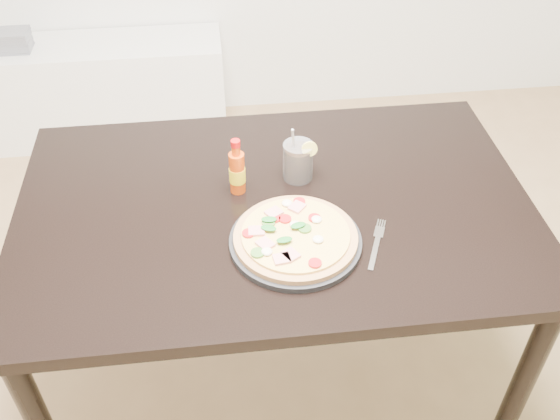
{
  "coord_description": "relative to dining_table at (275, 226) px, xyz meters",
  "views": [
    {
      "loc": [
        -0.14,
        -0.76,
        1.85
      ],
      "look_at": [
        -0.01,
        0.4,
        0.83
      ],
      "focal_mm": 40.0,
      "sensor_mm": 36.0,
      "label": 1
    }
  ],
  "objects": [
    {
      "name": "cd_stack",
      "position": [
        -1.04,
        1.53,
        -0.12
      ],
      "size": [
        0.14,
        0.12,
        0.09
      ],
      "color": "slate",
      "rests_on": "media_console"
    },
    {
      "name": "media_console",
      "position": [
        -0.79,
        1.55,
        -0.42
      ],
      "size": [
        1.4,
        0.34,
        0.5
      ],
      "primitive_type": "cube",
      "color": "white",
      "rests_on": "ground"
    },
    {
      "name": "hot_sauce_bottle",
      "position": [
        -0.1,
        0.07,
        0.15
      ],
      "size": [
        0.06,
        0.06,
        0.17
      ],
      "rotation": [
        0.0,
        0.0,
        0.39
      ],
      "color": "#C33F0B",
      "rests_on": "dining_table"
    },
    {
      "name": "fork",
      "position": [
        0.24,
        -0.19,
        0.09
      ],
      "size": [
        0.09,
        0.18,
        0.0
      ],
      "rotation": [
        0.0,
        0.0,
        -0.39
      ],
      "color": "silver",
      "rests_on": "dining_table"
    },
    {
      "name": "cola_cup",
      "position": [
        0.08,
        0.11,
        0.14
      ],
      "size": [
        0.09,
        0.09,
        0.17
      ],
      "rotation": [
        0.0,
        0.0,
        0.3
      ],
      "color": "black",
      "rests_on": "dining_table"
    },
    {
      "name": "pizza",
      "position": [
        0.03,
        -0.16,
        0.11
      ],
      "size": [
        0.31,
        0.31,
        0.03
      ],
      "color": "tan",
      "rests_on": "plate"
    },
    {
      "name": "dining_table",
      "position": [
        0.0,
        0.0,
        0.0
      ],
      "size": [
        1.4,
        0.9,
        0.75
      ],
      "color": "black",
      "rests_on": "ground"
    },
    {
      "name": "plate",
      "position": [
        0.03,
        -0.16,
        0.09
      ],
      "size": [
        0.33,
        0.33,
        0.02
      ],
      "primitive_type": "cylinder",
      "color": "black",
      "rests_on": "dining_table"
    }
  ]
}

